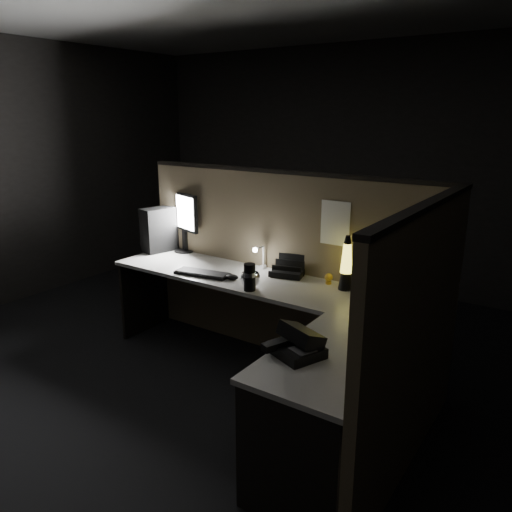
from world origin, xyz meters
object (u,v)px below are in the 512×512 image
Objects in this scene: desk_phone at (297,343)px; pc_tower at (163,229)px; lava_lamp at (346,267)px; keyboard at (202,273)px; monitor at (184,216)px.

pc_tower is at bearing 174.26° from desk_phone.
lava_lamp is 1.25× the size of desk_phone.
keyboard is at bearing -162.82° from lava_lamp.
monitor is (0.19, 0.08, 0.13)m from pc_tower.
pc_tower reaches higher than desk_phone.
lava_lamp is at bearing 7.53° from keyboard.
pc_tower is 1.00× the size of lava_lamp.
keyboard is 1.39× the size of desk_phone.
lava_lamp reaches higher than desk_phone.
keyboard is (0.78, -0.36, -0.19)m from pc_tower.
lava_lamp is (1.65, -0.12, -0.16)m from monitor.
monitor is 1.35× the size of lava_lamp.
monitor is 1.66m from lava_lamp.
pc_tower is 0.90× the size of keyboard.
monitor is 1.69× the size of desk_phone.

